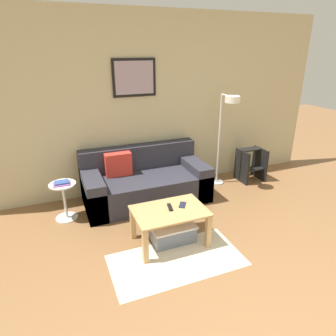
% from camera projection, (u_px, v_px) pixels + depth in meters
% --- Properties ---
extents(wall_back, '(5.60, 0.09, 2.55)m').
position_uv_depth(wall_back, '(152.00, 105.00, 4.37)').
color(wall_back, '#C6BC93').
rests_on(wall_back, ground_plane).
extents(area_rug, '(1.37, 0.70, 0.01)m').
position_uv_depth(area_rug, '(177.00, 260.00, 3.10)').
color(area_rug, beige).
rests_on(area_rug, ground_plane).
extents(couch, '(1.72, 0.84, 0.74)m').
position_uv_depth(couch, '(145.00, 182.00, 4.27)').
color(couch, '#2D2D38').
rests_on(couch, ground_plane).
extents(coffee_table, '(0.80, 0.54, 0.41)m').
position_uv_depth(coffee_table, '(170.00, 217.00, 3.28)').
color(coffee_table, tan).
rests_on(coffee_table, ground_plane).
extents(storage_bin, '(0.50, 0.38, 0.21)m').
position_uv_depth(storage_bin, '(171.00, 231.00, 3.42)').
color(storage_bin, slate).
rests_on(storage_bin, ground_plane).
extents(floor_lamp, '(0.23, 0.50, 1.43)m').
position_uv_depth(floor_lamp, '(227.00, 122.00, 4.35)').
color(floor_lamp, silver).
rests_on(floor_lamp, ground_plane).
extents(side_table, '(0.33, 0.33, 0.49)m').
position_uv_depth(side_table, '(64.00, 198.00, 3.77)').
color(side_table, white).
rests_on(side_table, ground_plane).
extents(book_stack, '(0.21, 0.17, 0.03)m').
position_uv_depth(book_stack, '(62.00, 183.00, 3.68)').
color(book_stack, '#8C4C93').
rests_on(book_stack, side_table).
extents(remote_control, '(0.07, 0.15, 0.02)m').
position_uv_depth(remote_control, '(170.00, 207.00, 3.29)').
color(remote_control, black).
rests_on(remote_control, coffee_table).
extents(cell_phone, '(0.13, 0.15, 0.01)m').
position_uv_depth(cell_phone, '(182.00, 205.00, 3.35)').
color(cell_phone, '#1E2338').
rests_on(cell_phone, coffee_table).
extents(step_stool, '(0.39, 0.36, 0.53)m').
position_uv_depth(step_stool, '(251.00, 164.00, 4.91)').
color(step_stool, black).
rests_on(step_stool, ground_plane).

